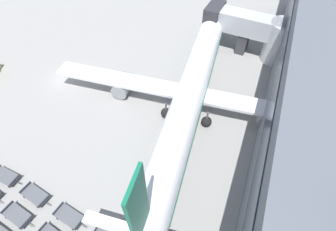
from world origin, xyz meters
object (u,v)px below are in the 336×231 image
object	(u,v)px
airplane	(193,85)
baggage_dolly_row_mid_b_col_c	(18,215)
baggage_dolly_row_far_col_d	(70,216)
baggage_dolly_row_far_col_b	(6,176)
baggage_dolly_row_far_col_c	(35,195)

from	to	relation	value
airplane	baggage_dolly_row_mid_b_col_c	bearing A→B (deg)	-116.88
baggage_dolly_row_far_col_d	baggage_dolly_row_mid_b_col_c	bearing A→B (deg)	-159.19
airplane	baggage_dolly_row_mid_b_col_c	xyz separation A→B (m)	(-11.42, -22.53, -2.86)
baggage_dolly_row_far_col_b	baggage_dolly_row_far_col_d	size ratio (longest dim) A/B	0.99
baggage_dolly_row_far_col_d	baggage_dolly_row_far_col_b	bearing A→B (deg)	173.48
baggage_dolly_row_far_col_b	baggage_dolly_row_far_col_c	world-z (taller)	same
baggage_dolly_row_mid_b_col_c	baggage_dolly_row_far_col_b	distance (m)	5.35
baggage_dolly_row_mid_b_col_c	baggage_dolly_row_far_col_d	xyz separation A→B (m)	(5.04, 1.92, 0.00)
baggage_dolly_row_far_col_b	baggage_dolly_row_far_col_d	distance (m)	9.53
airplane	baggage_dolly_row_mid_b_col_c	size ratio (longest dim) A/B	12.22
airplane	baggage_dolly_row_far_col_c	bearing A→B (deg)	-119.16
airplane	baggage_dolly_row_far_col_b	size ratio (longest dim) A/B	12.36
airplane	baggage_dolly_row_far_col_b	xyz separation A→B (m)	(-15.85, -19.53, -2.86)
airplane	baggage_dolly_row_far_col_c	size ratio (longest dim) A/B	12.22
baggage_dolly_row_far_col_b	baggage_dolly_row_far_col_c	bearing A→B (deg)	-6.68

